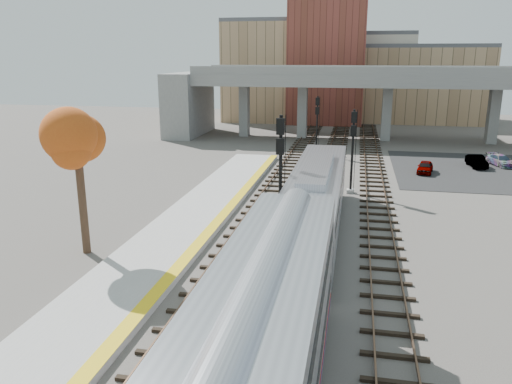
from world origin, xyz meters
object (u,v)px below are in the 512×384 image
at_px(signal_mast_near, 280,177).
at_px(car_a, 425,167).
at_px(locomotive, 316,198).
at_px(signal_mast_mid, 352,153).
at_px(tree, 76,139).
at_px(signal_mast_far, 317,127).
at_px(car_c, 501,160).
at_px(car_b, 477,161).

height_order(signal_mast_near, car_a, signal_mast_near).
bearing_deg(locomotive, signal_mast_mid, 78.73).
bearing_deg(locomotive, tree, -155.06).
height_order(tree, car_a, tree).
xyz_separation_m(signal_mast_far, car_c, (18.78, -2.62, -2.52)).
xyz_separation_m(locomotive, signal_mast_mid, (2.00, 10.04, 0.99)).
xyz_separation_m(signal_mast_near, signal_mast_mid, (4.10, 11.06, -0.49)).
distance_m(locomotive, signal_mast_far, 26.21).
bearing_deg(signal_mast_far, car_a, -34.51).
height_order(locomotive, signal_mast_near, signal_mast_near).
bearing_deg(signal_mast_mid, car_a, 51.66).
bearing_deg(car_c, tree, -151.31).
bearing_deg(tree, car_c, 45.18).
relative_size(tree, car_a, 2.64).
bearing_deg(signal_mast_near, locomotive, 25.95).
distance_m(locomotive, tree, 14.28).
xyz_separation_m(signal_mast_mid, car_c, (14.68, 13.45, -2.69)).
bearing_deg(locomotive, signal_mast_near, -154.05).
relative_size(signal_mast_near, signal_mast_mid, 1.11).
relative_size(signal_mast_mid, car_b, 1.86).
height_order(signal_mast_near, car_b, signal_mast_near).
distance_m(tree, car_b, 38.98).
xyz_separation_m(signal_mast_near, signal_mast_far, (0.00, 27.13, -0.66)).
height_order(signal_mast_mid, signal_mast_far, signal_mast_mid).
bearing_deg(car_a, car_b, 45.33).
relative_size(locomotive, tree, 2.18).
height_order(signal_mast_mid, car_b, signal_mast_mid).
relative_size(tree, car_b, 2.41).
relative_size(locomotive, car_a, 5.76).
xyz_separation_m(signal_mast_mid, car_a, (6.79, 8.58, -2.67)).
xyz_separation_m(locomotive, car_a, (8.79, 18.62, -1.67)).
bearing_deg(car_b, signal_mast_mid, -140.38).
xyz_separation_m(locomotive, signal_mast_near, (-2.10, -1.02, 1.48)).
distance_m(locomotive, car_c, 28.86).
relative_size(signal_mast_near, signal_mast_far, 1.15).
relative_size(signal_mast_mid, car_a, 2.03).
bearing_deg(car_c, signal_mast_near, -143.96).
height_order(locomotive, car_b, locomotive).
distance_m(car_a, car_c, 9.27).
relative_size(signal_mast_mid, tree, 0.77).
relative_size(signal_mast_mid, car_c, 1.81).
relative_size(car_b, car_c, 0.97).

